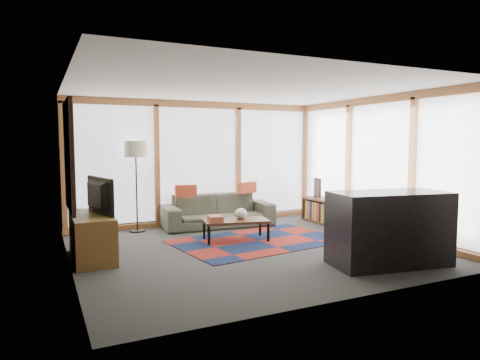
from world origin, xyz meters
name	(u,v)px	position (x,y,z in m)	size (l,w,h in m)	color
ground	(250,248)	(0.00, 0.00, 0.00)	(5.50, 5.50, 0.00)	#2B2C29
room_envelope	(261,154)	(0.49, 0.56, 1.54)	(5.52, 5.02, 2.62)	#433B30
rug	(258,241)	(0.36, 0.41, 0.01)	(2.85, 1.83, 0.01)	maroon
sofa	(218,211)	(0.22, 1.94, 0.33)	(2.27, 0.89, 0.66)	#383D2E
pillow_left	(186,191)	(-0.48, 1.91, 0.78)	(0.43, 0.13, 0.23)	#B24025
pillow_right	(247,188)	(0.90, 1.94, 0.78)	(0.42, 0.13, 0.23)	#B24025
floor_lamp	(136,187)	(-1.40, 2.15, 0.88)	(0.44, 0.44, 1.77)	#302618
coffee_table	(236,230)	(0.02, 0.62, 0.19)	(1.13, 0.57, 0.38)	#361F0E
book_stack	(215,218)	(-0.36, 0.63, 0.43)	(0.23, 0.29, 0.10)	#974935
vase	(241,214)	(0.13, 0.65, 0.47)	(0.22, 0.22, 0.19)	beige
bookshelf	(337,214)	(2.43, 0.84, 0.26)	(0.38, 2.09, 0.52)	#361F0E
bowl_a	(356,202)	(2.46, 0.33, 0.58)	(0.22, 0.22, 0.11)	black
bowl_b	(343,201)	(2.41, 0.64, 0.56)	(0.15, 0.15, 0.07)	black
shelf_picture	(317,188)	(2.49, 1.64, 0.73)	(0.04, 0.32, 0.42)	black
tv_console	(92,237)	(-2.42, 0.47, 0.34)	(0.56, 1.34, 0.67)	brown
television	(94,196)	(-2.38, 0.47, 0.95)	(0.96, 0.13, 0.55)	black
bar_counter	(389,228)	(1.38, -1.66, 0.52)	(1.65, 0.77, 1.04)	black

